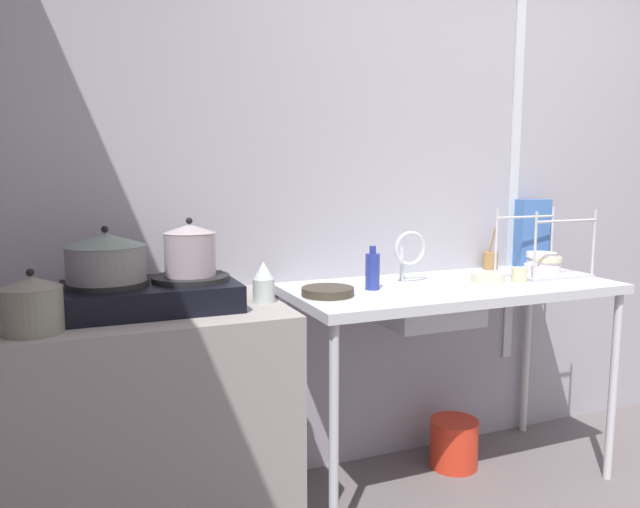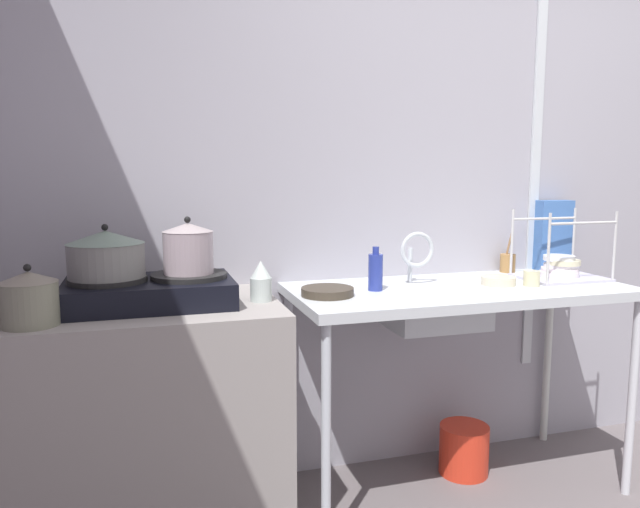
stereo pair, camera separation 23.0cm
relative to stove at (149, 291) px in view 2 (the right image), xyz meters
name	(u,v)px [view 2 (the right image)]	position (x,y,z in m)	size (l,w,h in m)	color
wall_back	(485,173)	(1.60, 0.37, 0.42)	(5.19, 0.10, 2.76)	#9E9CA7
wall_metal_strip	(536,145)	(1.85, 0.31, 0.56)	(0.05, 0.01, 2.21)	silver
counter_concrete	(143,424)	(-0.04, 0.00, -0.51)	(1.02, 0.63, 0.90)	gray
counter_sink	(459,302)	(1.27, 0.00, -0.12)	(1.45, 0.63, 0.90)	silver
stove	(149,291)	(0.00, 0.00, 0.00)	(0.59, 0.38, 0.11)	black
pot_on_left_burner	(106,254)	(-0.14, 0.00, 0.14)	(0.27, 0.27, 0.19)	slate
pot_on_right_burner	(188,248)	(0.14, 0.00, 0.15)	(0.19, 0.19, 0.21)	#A19097
pot_beside_stove	(29,298)	(-0.37, -0.19, 0.03)	(0.18, 0.18, 0.20)	slate
percolator	(261,281)	(0.40, -0.04, 0.02)	(0.08, 0.08, 0.15)	silver
sink_basin	(435,307)	(1.15, -0.01, -0.14)	(0.40, 0.28, 0.17)	silver
faucet	(416,252)	(1.12, 0.10, 0.09)	(0.16, 0.09, 0.23)	silver
frying_pan	(327,292)	(0.67, -0.02, -0.04)	(0.21, 0.21, 0.03)	#393126
dish_rack	(560,268)	(1.80, 0.03, 0.00)	(0.36, 0.28, 0.31)	#BBBABA
cup_by_rack	(532,278)	(1.57, -0.08, -0.02)	(0.07, 0.07, 0.07)	beige
small_bowl_on_drainboard	(498,281)	(1.45, -0.01, -0.04)	(0.15, 0.15, 0.04)	beige
bottle_by_sink	(376,271)	(0.89, 0.02, 0.03)	(0.06, 0.06, 0.18)	navy
cereal_box	(553,235)	(1.94, 0.26, 0.12)	(0.17, 0.08, 0.35)	#3E69AD
utensil_jar	(508,263)	(1.68, 0.26, -0.01)	(0.07, 0.07, 0.21)	#9C703D
bucket_on_floor	(464,449)	(1.37, 0.09, -0.84)	(0.23, 0.23, 0.23)	red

